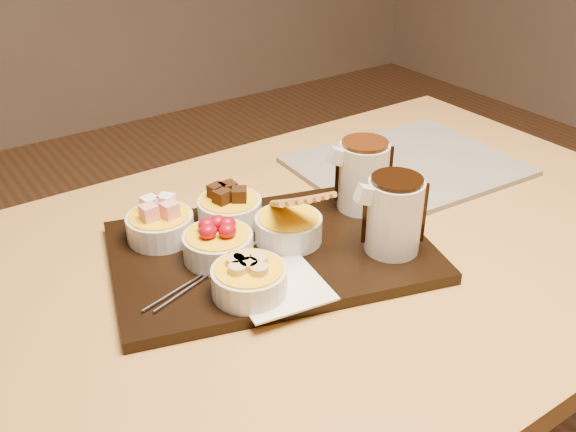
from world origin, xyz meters
TOP-DOWN VIEW (x-y plane):
  - dining_table at (0.00, 0.00)m, footprint 1.20×0.80m
  - serving_board at (-0.11, 0.02)m, footprint 0.53×0.42m
  - napkin at (-0.16, -0.07)m, footprint 0.14×0.14m
  - bowl_marshmallows at (-0.23, 0.14)m, footprint 0.10×0.10m
  - bowl_cake at (-0.12, 0.12)m, footprint 0.10×0.10m
  - bowl_strawberries at (-0.19, 0.04)m, footprint 0.10×0.10m
  - bowl_biscotti at (-0.08, 0.02)m, footprint 0.10×0.10m
  - bowl_bananas at (-0.19, -0.06)m, footprint 0.10×0.10m
  - pitcher_dark_chocolate at (0.03, -0.08)m, footprint 0.10×0.10m
  - pitcher_milk_chocolate at (0.08, 0.04)m, footprint 0.10×0.10m
  - fondue_skewers at (-0.20, 0.02)m, footprint 0.10×0.26m
  - newspaper at (0.27, 0.13)m, footprint 0.41×0.33m

SIDE VIEW (x-z plane):
  - dining_table at x=0.00m, z-range 0.28..1.03m
  - newspaper at x=0.27m, z-range 0.75..0.76m
  - serving_board at x=-0.11m, z-range 0.75..0.77m
  - napkin at x=-0.16m, z-range 0.77..0.77m
  - fondue_skewers at x=-0.20m, z-range 0.77..0.78m
  - bowl_marshmallows at x=-0.23m, z-range 0.77..0.81m
  - bowl_cake at x=-0.12m, z-range 0.77..0.81m
  - bowl_strawberries at x=-0.19m, z-range 0.77..0.81m
  - bowl_biscotti at x=-0.08m, z-range 0.77..0.81m
  - bowl_bananas at x=-0.19m, z-range 0.77..0.81m
  - pitcher_dark_chocolate at x=0.03m, z-range 0.77..0.88m
  - pitcher_milk_chocolate at x=0.08m, z-range 0.77..0.88m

